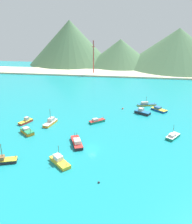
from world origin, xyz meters
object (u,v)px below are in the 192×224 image
Objects in this scene: fishing_boat_2 at (142,112)px; fishing_boat_9 at (159,109)px; fishing_boat_0 at (51,122)px; fishing_boat_5 at (97,121)px; fishing_boat_8 at (77,142)px; radio_tower at (93,57)px; buoy_1 at (123,109)px; fishing_boat_1 at (59,161)px; fishing_boat_3 at (146,104)px; fishing_boat_6 at (173,136)px; buoy_0 at (99,183)px; fishing_boat_10 at (27,131)px; fishing_boat_4 at (4,160)px; fishing_boat_7 at (26,121)px.

fishing_boat_2 is 9.67m from fishing_boat_9.
fishing_boat_5 is at bearing 13.46° from fishing_boat_0.
fishing_boat_8 is 0.39× the size of radio_tower.
fishing_boat_8 is at bearing -110.63° from buoy_1.
fishing_boat_0 reaches higher than fishing_boat_1.
fishing_boat_0 is 51.45m from fishing_boat_3.
fishing_boat_3 is 36.80m from fishing_boat_6.
buoy_1 is (29.86, 23.11, -0.79)m from fishing_boat_0.
buoy_0 is at bearing -103.96° from fishing_boat_2.
fishing_boat_3 is at bearing 39.70° from fishing_boat_10.
fishing_boat_0 is 44.80m from buoy_0.
buoy_0 is at bearing -39.66° from fishing_boat_10.
fishing_boat_9 is 11.90× the size of buoy_0.
buoy_0 is (6.42, -41.26, -0.58)m from fishing_boat_5.
fishing_boat_6 reaches higher than fishing_boat_3.
fishing_boat_0 is 11.83m from fishing_boat_10.
fishing_boat_2 is at bearing 31.47° from fishing_boat_10.
fishing_boat_2 is 1.12× the size of fishing_boat_6.
fishing_boat_4 is (-46.82, -60.80, 0.06)m from fishing_boat_3.
fishing_boat_1 is 1.05× the size of fishing_boat_9.
fishing_boat_2 is 1.01× the size of fishing_boat_9.
fishing_boat_5 is 0.99× the size of fishing_boat_7.
buoy_1 is at bearing -150.05° from fishing_boat_3.
fishing_boat_10 is at bearing 140.34° from buoy_0.
fishing_boat_3 is 13.80m from buoy_1.
fishing_boat_7 is at bearing 129.34° from fishing_boat_1.
fishing_boat_1 is at bearing -102.10° from fishing_boat_8.
fishing_boat_9 is at bearing 45.74° from fishing_boat_4.
fishing_boat_5 is at bearing 78.33° from fishing_boat_8.
fishing_boat_3 is 68.51m from buoy_0.
buoy_0 is at bearing -93.89° from buoy_1.
fishing_boat_10 is at bearing 93.63° from fishing_boat_4.
fishing_boat_8 is (-24.28, -34.11, -0.05)m from fishing_boat_2.
fishing_boat_9 is at bearing 21.77° from fishing_boat_7.
fishing_boat_2 is at bearing -101.46° from fishing_boat_3.
fishing_boat_6 reaches higher than fishing_boat_9.
buoy_1 is (-20.16, 28.99, -0.57)m from fishing_boat_6.
fishing_boat_9 reaches higher than buoy_1.
fishing_boat_2 is at bearing 76.04° from buoy_0.
fishing_boat_0 reaches higher than fishing_boat_3.
fishing_boat_3 is at bearing 29.95° from buoy_1.
fishing_boat_4 is 0.30× the size of radio_tower.
fishing_boat_6 reaches higher than fishing_boat_8.
fishing_boat_7 is 10.55× the size of buoy_0.
fishing_boat_2 is at bearing 114.02° from fishing_boat_6.
fishing_boat_1 is at bearing -85.94° from radio_tower.
fishing_boat_0 reaches higher than fishing_boat_9.
fishing_boat_3 is 1.43× the size of fishing_boat_7.
fishing_boat_3 is at bearing 52.40° from fishing_boat_4.
buoy_0 is at bearing -62.45° from fishing_boat_8.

